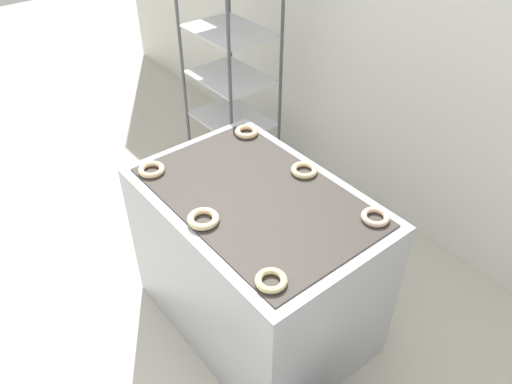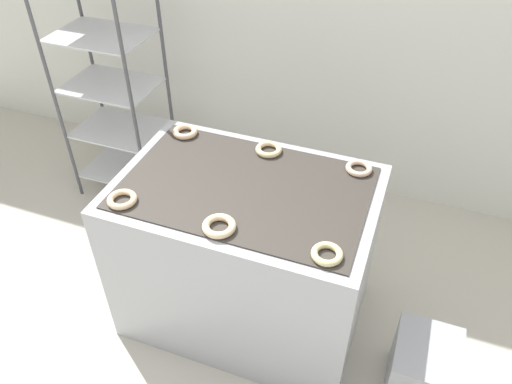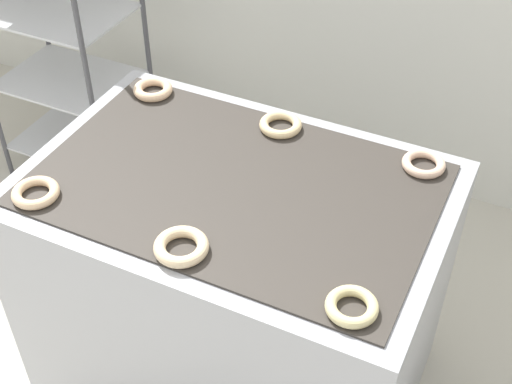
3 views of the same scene
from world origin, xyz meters
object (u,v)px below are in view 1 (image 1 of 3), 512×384
object	(u,v)px
donut_near_right	(271,280)
donut_far_right	(375,217)
fryer_machine	(256,262)
donut_far_left	(246,132)
donut_near_center	(203,219)
donut_far_center	(304,170)
baking_rack_cart	(231,77)
donut_near_left	(152,170)

from	to	relation	value
donut_near_right	donut_far_right	bearing A→B (deg)	89.46
fryer_machine	donut_far_right	size ratio (longest dim) A/B	9.60
fryer_machine	donut_far_right	distance (m)	0.77
donut_far_left	donut_far_right	xyz separation A→B (m)	(0.97, 0.00, -0.00)
donut_near_center	donut_far_right	xyz separation A→B (m)	(0.49, 0.64, -0.00)
donut_far_left	fryer_machine	bearing A→B (deg)	-33.25
donut_far_left	donut_near_right	bearing A→B (deg)	-32.97
fryer_machine	donut_far_center	xyz separation A→B (m)	(0.01, 0.32, 0.50)
baking_rack_cart	donut_far_center	world-z (taller)	baking_rack_cart
donut_near_left	donut_near_right	distance (m)	0.98
donut_far_right	donut_near_left	bearing A→B (deg)	-147.60
donut_near_left	donut_far_left	xyz separation A→B (m)	(0.02, 0.62, 0.00)
donut_far_center	donut_near_right	bearing A→B (deg)	-52.91
baking_rack_cart	donut_far_right	size ratio (longest dim) A/B	12.77
donut_far_left	donut_far_center	distance (m)	0.49
donut_far_left	donut_far_right	distance (m)	0.97
baking_rack_cart	donut_far_left	world-z (taller)	baking_rack_cart
donut_far_left	donut_far_right	world-z (taller)	donut_far_left
donut_far_center	donut_far_right	size ratio (longest dim) A/B	1.05
donut_far_left	baking_rack_cart	bearing A→B (deg)	149.24
fryer_machine	donut_near_right	bearing A→B (deg)	-32.70
fryer_machine	donut_near_left	distance (m)	0.77
baking_rack_cart	donut_far_center	size ratio (longest dim) A/B	12.15
donut_near_left	donut_far_right	world-z (taller)	donut_near_left
baking_rack_cart	donut_near_left	world-z (taller)	baking_rack_cart
baking_rack_cart	donut_near_left	distance (m)	1.37
donut_far_right	baking_rack_cart	bearing A→B (deg)	164.97
baking_rack_cart	donut_near_center	size ratio (longest dim) A/B	11.35
donut_far_right	donut_far_center	bearing A→B (deg)	-179.57
donut_far_left	donut_far_center	world-z (taller)	donut_far_left
baking_rack_cart	donut_near_right	bearing A→B (deg)	-31.97
donut_near_left	donut_far_left	distance (m)	0.62
donut_near_left	donut_far_right	size ratio (longest dim) A/B	1.05
fryer_machine	donut_near_right	distance (m)	0.76
donut_near_right	donut_far_left	size ratio (longest dim) A/B	0.98
donut_near_center	donut_far_center	world-z (taller)	donut_near_center
donut_near_center	donut_far_right	size ratio (longest dim) A/B	1.13
donut_near_right	donut_far_right	xyz separation A→B (m)	(0.01, 0.63, -0.00)
donut_near_right	donut_far_right	distance (m)	0.63
donut_near_center	baking_rack_cart	bearing A→B (deg)	139.22
donut_far_center	donut_far_right	bearing A→B (deg)	0.43
donut_near_left	donut_near_right	bearing A→B (deg)	-0.30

